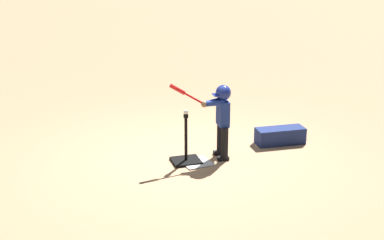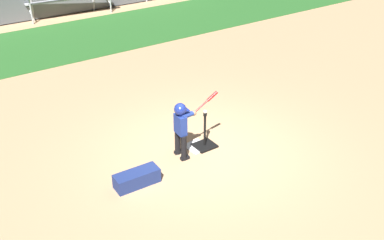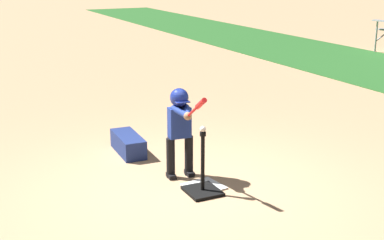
% 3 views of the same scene
% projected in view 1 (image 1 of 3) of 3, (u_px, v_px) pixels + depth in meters
% --- Properties ---
extents(ground_plane, '(90.00, 90.00, 0.00)m').
position_uv_depth(ground_plane, '(188.00, 158.00, 8.62)').
color(ground_plane, tan).
extents(home_plate, '(0.50, 0.50, 0.02)m').
position_uv_depth(home_plate, '(196.00, 163.00, 8.41)').
color(home_plate, white).
rests_on(home_plate, ground_plane).
extents(batting_tee, '(0.44, 0.40, 0.79)m').
position_uv_depth(batting_tee, '(186.00, 156.00, 8.42)').
color(batting_tee, black).
rests_on(batting_tee, ground_plane).
extents(batter_child, '(0.97, 0.38, 1.27)m').
position_uv_depth(batter_child, '(221.00, 112.00, 8.41)').
color(batter_child, black).
rests_on(batter_child, ground_plane).
extents(baseball, '(0.07, 0.07, 0.07)m').
position_uv_depth(baseball, '(186.00, 112.00, 8.20)').
color(baseball, white).
rests_on(baseball, batting_tee).
extents(equipment_bag, '(0.85, 0.35, 0.28)m').
position_uv_depth(equipment_bag, '(280.00, 136.00, 9.21)').
color(equipment_bag, navy).
rests_on(equipment_bag, ground_plane).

